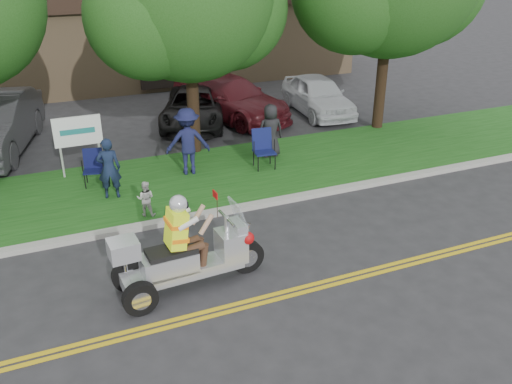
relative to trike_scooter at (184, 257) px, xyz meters
name	(u,v)px	position (x,y,z in m)	size (l,w,h in m)	color
ground	(282,278)	(1.79, -0.43, -0.67)	(120.00, 120.00, 0.00)	#28282B
centerline_near	(295,294)	(1.79, -1.01, -0.67)	(60.00, 0.10, 0.01)	gold
centerline_far	(291,290)	(1.79, -0.85, -0.67)	(60.00, 0.10, 0.01)	gold
curb	(227,210)	(1.79, 2.62, -0.61)	(60.00, 0.25, 0.12)	#A8A89E
grass_verge	(200,178)	(1.79, 4.77, -0.62)	(60.00, 4.00, 0.10)	#184913
commercial_building	(151,31)	(3.79, 18.55, 1.34)	(18.00, 8.20, 4.00)	#9E7F5B
tree_mid	(190,2)	(2.35, 6.80, 3.76)	(5.88, 4.80, 7.05)	#332114
business_sign	(78,134)	(-1.11, 6.17, 0.58)	(1.25, 0.06, 1.75)	silver
trike_scooter	(184,257)	(0.00, 0.00, 0.00)	(2.95, 1.01, 1.93)	black
lawn_chair_a	(263,146)	(3.69, 4.79, 0.04)	(0.63, 0.65, 1.08)	black
lawn_chair_b	(93,165)	(-0.89, 5.40, -0.04)	(0.60, 0.61, 0.94)	black
spectator_adult_left	(109,168)	(-0.62, 4.38, 0.21)	(0.57, 0.37, 1.55)	#15203B
spectator_chair_a	(188,141)	(1.61, 5.13, 0.35)	(1.19, 0.68, 1.84)	#181B43
spectator_chair_b	(271,131)	(4.21, 5.44, 0.22)	(0.77, 0.50, 1.58)	black
child_right	(146,199)	(-0.04, 3.05, -0.14)	(0.41, 0.32, 0.85)	beige
parked_car_mid	(194,107)	(3.15, 9.55, -0.04)	(2.09, 4.54, 1.26)	black
parked_car_right	(230,98)	(4.58, 9.83, 0.07)	(2.10, 5.16, 1.50)	#491117
parked_car_far_right	(318,95)	(7.83, 9.11, 0.04)	(1.68, 4.17, 1.42)	silver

